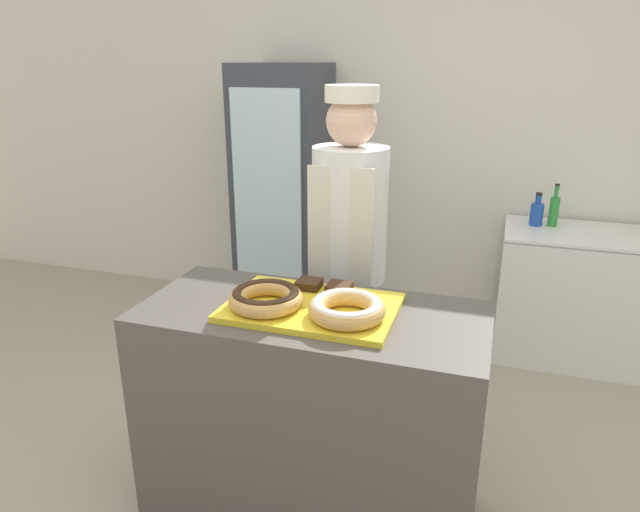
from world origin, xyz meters
The scene contains 13 objects.
ground_plane centered at (0.00, 0.00, 0.00)m, with size 14.00×14.00×0.00m, color #A89E89.
wall_back centered at (0.00, 2.13, 1.35)m, with size 8.00×0.06×2.70m.
display_counter centered at (0.00, 0.00, 0.46)m, with size 1.29×0.59×0.92m.
serving_tray centered at (0.00, 0.00, 0.93)m, with size 0.62×0.43×0.02m.
donut_chocolate_glaze centered at (-0.15, -0.07, 0.98)m, with size 0.27×0.27×0.07m.
donut_light_glaze centered at (0.15, -0.07, 0.98)m, with size 0.27×0.27×0.07m.
brownie_back_left centered at (-0.06, 0.15, 0.96)m, with size 0.09×0.09×0.03m.
brownie_back_right centered at (0.06, 0.15, 0.96)m, with size 0.09×0.09×0.03m.
baker_person centered at (-0.02, 0.61, 0.90)m, with size 0.34×0.34×1.69m.
beverage_fridge centered at (-0.81, 1.77, 0.89)m, with size 0.56×0.58×1.77m.
chest_freezer centered at (1.19, 1.78, 0.41)m, with size 1.05×0.58×0.81m.
bottle_green centered at (0.94, 1.87, 0.92)m, with size 0.06×0.06×0.26m.
bottle_blue centered at (0.84, 1.86, 0.89)m, with size 0.08×0.08×0.21m.
Camera 1 is at (0.63, -1.82, 1.80)m, focal length 32.00 mm.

